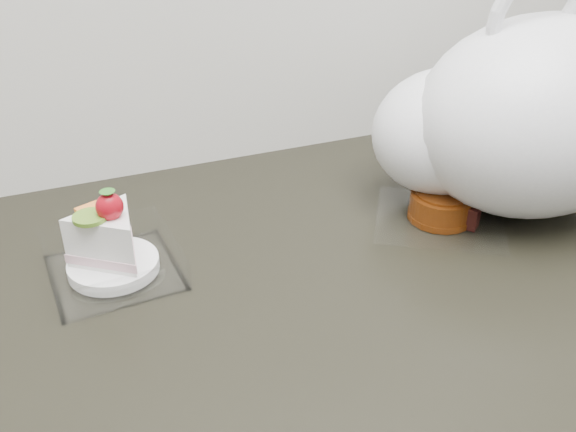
{
  "coord_description": "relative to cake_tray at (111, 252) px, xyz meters",
  "views": [
    {
      "loc": [
        -0.22,
        1.14,
        1.32
      ],
      "look_at": [
        0.03,
        1.74,
        0.94
      ],
      "focal_mm": 40.0,
      "sensor_mm": 36.0,
      "label": 1
    }
  ],
  "objects": [
    {
      "name": "plastic_bag",
      "position": [
        0.51,
        -0.03,
        0.09
      ],
      "size": [
        0.42,
        0.35,
        0.31
      ],
      "rotation": [
        0.0,
        0.0,
        -0.32
      ],
      "color": "white",
      "rests_on": "counter"
    },
    {
      "name": "cake_tray",
      "position": [
        0.0,
        0.0,
        0.0
      ],
      "size": [
        0.15,
        0.15,
        0.11
      ],
      "rotation": [
        0.0,
        0.0,
        0.06
      ],
      "color": "white",
      "rests_on": "counter"
    },
    {
      "name": "mooncake_wrap",
      "position": [
        0.41,
        -0.04,
        -0.01
      ],
      "size": [
        0.22,
        0.21,
        0.04
      ],
      "rotation": [
        0.0,
        0.0,
        -0.39
      ],
      "color": "white",
      "rests_on": "counter"
    }
  ]
}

